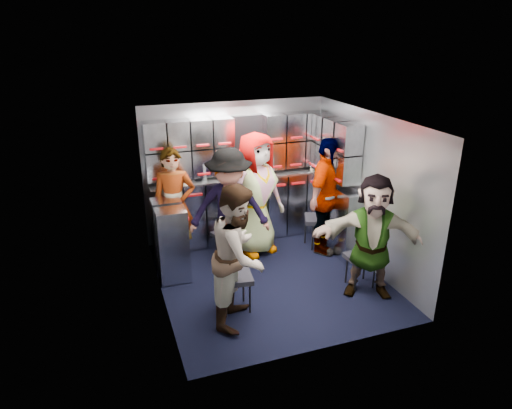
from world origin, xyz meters
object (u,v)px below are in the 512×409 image
object	(u,v)px
jump_seat_center	(252,219)
attendant_standing	(174,206)
jump_seat_mid_right	(318,220)
attendant_arc_b	(229,209)
jump_seat_mid_left	(227,236)
attendant_arc_d	(325,197)
attendant_arc_c	(256,194)
jump_seat_near_right	(361,259)
attendant_arc_e	(372,237)
attendant_arc_a	(239,255)
jump_seat_near_left	(235,279)

from	to	relation	value
jump_seat_center	attendant_standing	xyz separation A→B (m)	(-1.13, -0.04, 0.36)
jump_seat_mid_right	attendant_arc_b	size ratio (longest dim) A/B	0.30
jump_seat_mid_left	jump_seat_center	distance (m)	0.55
jump_seat_mid_right	attendant_arc_d	distance (m)	0.48
jump_seat_center	attendant_arc_d	world-z (taller)	attendant_arc_d
jump_seat_center	attendant_arc_c	world-z (taller)	attendant_arc_c
jump_seat_center	jump_seat_near_right	size ratio (longest dim) A/B	1.19
attendant_arc_e	attendant_arc_a	bearing A→B (deg)	-153.76
jump_seat_mid_right	attendant_arc_a	world-z (taller)	attendant_arc_a
jump_seat_center	attendant_arc_a	xyz separation A→B (m)	(-0.72, -1.69, 0.36)
attendant_arc_c	jump_seat_center	bearing A→B (deg)	70.32
attendant_standing	jump_seat_mid_right	bearing A→B (deg)	3.47
jump_seat_mid_left	attendant_arc_b	bearing A→B (deg)	-90.00
jump_seat_near_right	attendant_arc_a	world-z (taller)	attendant_arc_a
attendant_arc_b	attendant_arc_d	xyz separation A→B (m)	(1.41, -0.04, 0.02)
jump_seat_near_right	attendant_arc_a	distance (m)	1.72
attendant_arc_d	attendant_arc_e	bearing A→B (deg)	-133.54
attendant_arc_a	attendant_arc_b	xyz separation A→B (m)	(0.25, 1.24, 0.03)
jump_seat_center	attendant_arc_d	size ratio (longest dim) A/B	0.30
attendant_arc_c	attendant_arc_d	bearing A→B (deg)	-38.01
attendant_arc_d	attendant_arc_e	xyz separation A→B (m)	(-0.00, -1.21, -0.08)
jump_seat_near_left	jump_seat_near_right	xyz separation A→B (m)	(1.66, -0.01, -0.03)
attendant_arc_a	attendant_arc_b	world-z (taller)	attendant_arc_b
jump_seat_near_right	jump_seat_near_left	bearing A→B (deg)	179.54
jump_seat_center	attendant_arc_e	size ratio (longest dim) A/B	0.33
attendant_arc_a	attendant_arc_d	distance (m)	2.05
attendant_standing	attendant_arc_c	bearing A→B (deg)	3.78
jump_seat_center	attendant_arc_b	world-z (taller)	attendant_arc_b
jump_seat_near_right	attendant_arc_a	xyz separation A→B (m)	(-1.66, -0.17, 0.43)
jump_seat_near_right	attendant_arc_d	bearing A→B (deg)	89.95
attendant_arc_e	attendant_arc_c	bearing A→B (deg)	148.27
jump_seat_mid_right	attendant_standing	size ratio (longest dim) A/B	0.31
jump_seat_near_left	attendant_arc_a	bearing A→B (deg)	-90.00
jump_seat_mid_right	jump_seat_near_right	distance (m)	1.21
attendant_arc_a	jump_seat_near_left	bearing A→B (deg)	31.58
jump_seat_center	attendant_arc_a	size ratio (longest dim) A/B	0.31
attendant_arc_c	attendant_arc_a	bearing A→B (deg)	-135.27
jump_seat_near_left	attendant_standing	distance (m)	1.58
attendant_arc_d	attendant_arc_b	bearing A→B (deg)	134.90
jump_seat_center	attendant_standing	size ratio (longest dim) A/B	0.31
jump_seat_mid_left	jump_seat_center	xyz separation A→B (m)	(0.47, 0.27, 0.08)
attendant_arc_a	jump_seat_center	bearing A→B (deg)	8.41
jump_seat_mid_left	attendant_arc_c	world-z (taller)	attendant_arc_c
jump_seat_near_right	attendant_arc_d	size ratio (longest dim) A/B	0.25
jump_seat_center	attendant_arc_c	distance (m)	0.48
attendant_arc_b	attendant_arc_e	xyz separation A→B (m)	(1.41, -1.25, -0.06)
jump_seat_mid_left	attendant_arc_e	size ratio (longest dim) A/B	0.28
jump_seat_center	jump_seat_near_right	bearing A→B (deg)	-58.43
attendant_standing	attendant_arc_e	size ratio (longest dim) A/B	1.05
jump_seat_near_right	attendant_arc_e	world-z (taller)	attendant_arc_e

